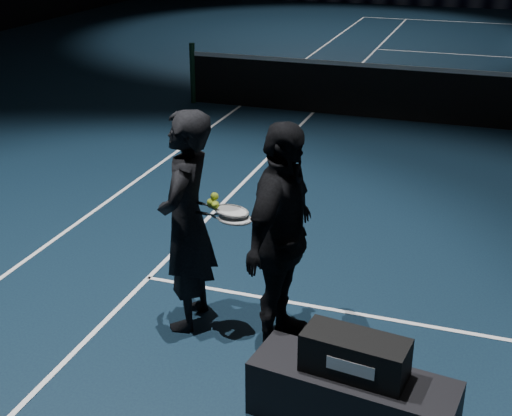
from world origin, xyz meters
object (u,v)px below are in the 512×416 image
Objects in this scene: player_b at (281,239)px; player_a at (186,222)px; racket_upper at (232,211)px; racket_bag at (355,355)px; racket_lower at (235,219)px; tennis_balls at (213,201)px; player_bench at (352,398)px.

player_a is at bearing 90.70° from player_b.
racket_bag is at bearing -35.29° from racket_upper.
racket_bag is 1.06× the size of racket_lower.
tennis_balls is (-0.15, -0.02, 0.07)m from racket_upper.
tennis_balls reaches higher than player_bench.
tennis_balls is (-0.59, 0.05, 0.22)m from player_b.
racket_lower is 0.08m from racket_upper.
player_a is at bearing 159.18° from player_bench.
racket_lower is at bearing 151.99° from player_bench.
racket_upper is 5.67× the size of tennis_balls.
player_bench is 2.12× the size of racket_upper.
racket_bag is at bearing 56.14° from player_a.
player_bench is 0.75× the size of player_b.
racket_bag is 0.37× the size of player_a.
player_b is at bearing -9.08° from racket_upper.
tennis_balls is (-0.19, 0.02, 0.12)m from racket_lower.
racket_upper is (-0.45, 0.08, 0.15)m from player_b.
tennis_balls is at bearing 155.39° from racket_bag.
racket_bag is at bearing -130.80° from player_b.
player_bench is at bearing -35.29° from racket_upper.
player_b is at bearing 79.91° from player_a.
racket_upper is (-0.05, 0.04, 0.05)m from racket_lower.
racket_upper is 0.17m from tennis_balls.
racket_lower is at bearing 151.99° from racket_bag.
player_bench is at bearing -130.80° from player_b.
player_bench is 0.36m from racket_bag.
racket_upper is (-1.23, 0.89, 0.54)m from racket_bag.
racket_upper is (0.40, 0.01, 0.15)m from player_a.
racket_upper reaches higher than player_bench.
player_a reaches higher than player_bench.
racket_bag is at bearing -32.16° from tennis_balls.
player_b is at bearing -0.00° from racket_lower.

